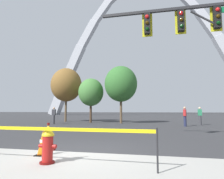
# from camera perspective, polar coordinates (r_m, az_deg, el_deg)

# --- Properties ---
(ground_plane) EXTENTS (240.00, 240.00, 0.00)m
(ground_plane) POSITION_cam_1_polar(r_m,az_deg,el_deg) (6.56, -8.85, -17.45)
(ground_plane) COLOR #333335
(fire_hydrant) EXTENTS (0.46, 0.48, 0.99)m
(fire_hydrant) POSITION_cam_1_polar(r_m,az_deg,el_deg) (5.26, -18.18, -14.91)
(fire_hydrant) COLOR #5E0F0D
(fire_hydrant) RESTS_ON ground
(caution_tape_barrier) EXTENTS (6.14, 0.14, 0.94)m
(caution_tape_barrier) POSITION_cam_1_polar(r_m,az_deg,el_deg) (5.32, -22.97, -12.54)
(caution_tape_barrier) COLOR #232326
(caution_tape_barrier) RESTS_ON ground
(traffic_cone_by_hydrant) EXTENTS (0.36, 0.36, 0.73)m
(traffic_cone_by_hydrant) POSITION_cam_1_polar(r_m,az_deg,el_deg) (6.21, -19.54, -14.47)
(traffic_cone_by_hydrant) COLOR black
(traffic_cone_by_hydrant) RESTS_ON ground
(traffic_signal_gantry) EXTENTS (6.42, 0.44, 6.00)m
(traffic_signal_gantry) POSITION_cam_1_polar(r_m,az_deg,el_deg) (9.11, 26.40, 13.58)
(traffic_signal_gantry) COLOR #232326
(traffic_signal_gantry) RESTS_ON ground
(monument_arch) EXTENTS (55.01, 2.52, 38.87)m
(monument_arch) POSITION_cam_1_polar(r_m,az_deg,el_deg) (54.67, 9.42, 11.04)
(monument_arch) COLOR #B2B5BC
(monument_arch) RESTS_ON ground
(tree_far_left) EXTENTS (3.56, 3.56, 6.23)m
(tree_far_left) POSITION_cam_1_polar(r_m,az_deg,el_deg) (23.54, -13.17, 1.32)
(tree_far_left) COLOR brown
(tree_far_left) RESTS_ON ground
(tree_left_mid) EXTENTS (2.70, 2.70, 4.73)m
(tree_left_mid) POSITION_cam_1_polar(r_m,az_deg,el_deg) (21.18, -6.16, -0.81)
(tree_left_mid) COLOR #473323
(tree_left_mid) RESTS_ON ground
(tree_center_left) EXTENTS (3.32, 3.32, 5.81)m
(tree_center_left) POSITION_cam_1_polar(r_m,az_deg,el_deg) (19.97, 2.60, 1.63)
(tree_center_left) COLOR brown
(tree_center_left) RESTS_ON ground
(pedestrian_walking_left) EXTENTS (0.35, 0.23, 1.59)m
(pedestrian_walking_left) POSITION_cam_1_polar(r_m,az_deg,el_deg) (19.46, -16.62, -7.25)
(pedestrian_walking_left) COLOR #38383D
(pedestrian_walking_left) RESTS_ON ground
(pedestrian_standing_center) EXTENTS (0.37, 0.26, 1.59)m
(pedestrian_standing_center) POSITION_cam_1_polar(r_m,az_deg,el_deg) (18.90, 24.28, -7.01)
(pedestrian_standing_center) COLOR #38383D
(pedestrian_standing_center) RESTS_ON ground
(pedestrian_walking_right) EXTENTS (0.30, 0.39, 1.59)m
(pedestrian_walking_right) POSITION_cam_1_polar(r_m,az_deg,el_deg) (17.07, 20.49, -7.32)
(pedestrian_walking_right) COLOR #232847
(pedestrian_walking_right) RESTS_ON ground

